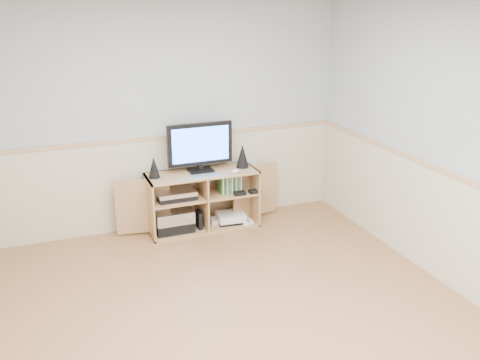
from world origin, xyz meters
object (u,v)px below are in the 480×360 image
monitor (200,145)px  keyboard (206,176)px  game_consoles (230,218)px  media_cabinet (201,198)px

monitor → keyboard: monitor is taller
monitor → keyboard: 0.34m
keyboard → game_consoles: (0.31, 0.13, -0.59)m
media_cabinet → game_consoles: bearing=-12.1°
monitor → media_cabinet: bearing=90.0°
game_consoles → keyboard: bearing=-157.6°
media_cabinet → game_consoles: (0.31, -0.07, -0.26)m
monitor → game_consoles: bearing=-11.0°
media_cabinet → game_consoles: media_cabinet is taller
media_cabinet → monitor: monitor is taller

